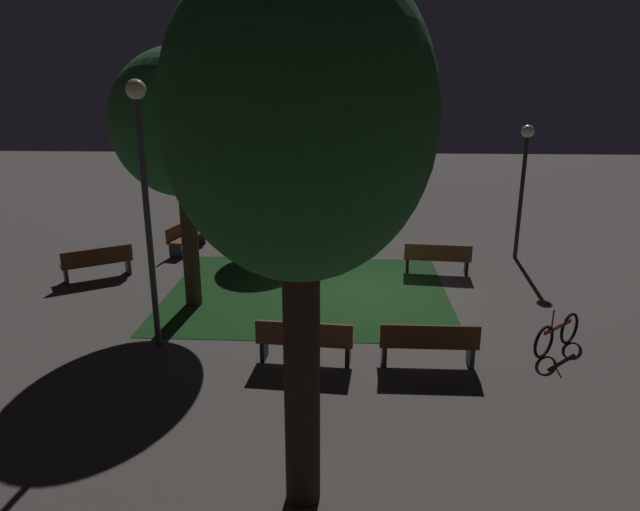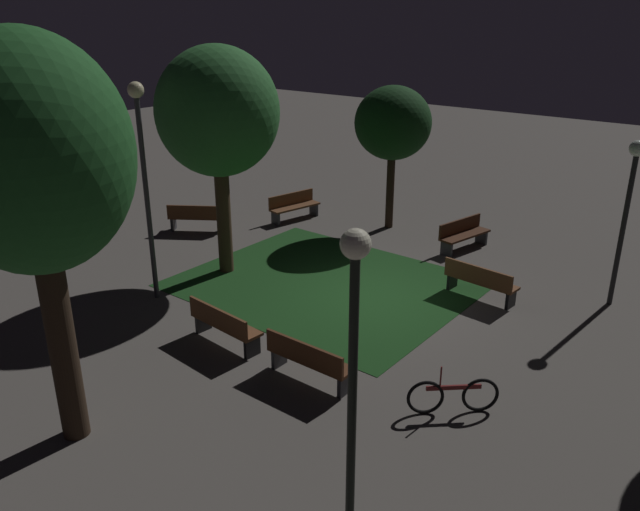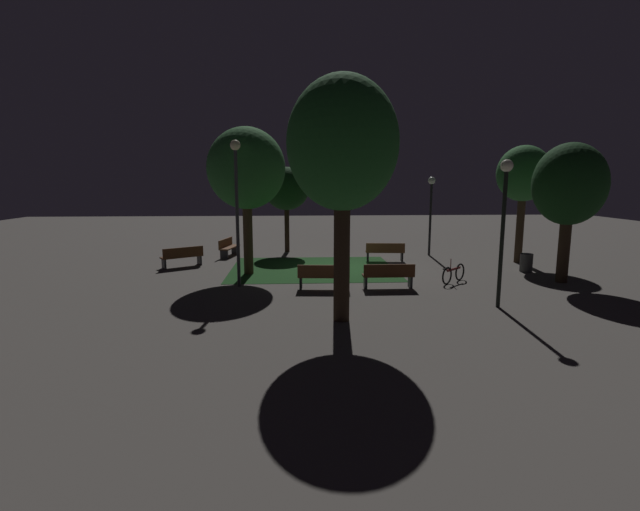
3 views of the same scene
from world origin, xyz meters
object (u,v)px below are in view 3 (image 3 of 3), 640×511
Objects in this scene: tree_right_canopy at (524,175)px; trash_bin at (526,263)px; tree_left_canopy at (286,189)px; tree_tall_center at (569,186)px; bench_lawn_edge at (182,256)px; bench_path_side at (389,275)px; bench_corner at (340,243)px; bench_back_row at (385,251)px; tree_back_right at (343,146)px; bench_by_lamp at (228,247)px; bicycle at (454,274)px; tree_lawn_side at (246,169)px; lamp_post_near_wall at (236,190)px; bench_front_right at (324,276)px; lamp_post_plaza_west at (504,208)px; lamp_post_plaza_east at (431,201)px.

tree_right_canopy is 4.26m from trash_bin.
tree_left_canopy is 5.92× the size of trash_bin.
bench_lawn_edge is at bearing 165.37° from tree_tall_center.
bench_corner is at bearing 96.36° from bench_path_side.
bench_back_row is 10.35m from tree_back_right.
bench_by_lamp reaches higher than trash_bin.
tree_lawn_side is at bearing 165.11° from bicycle.
bicycle is at bearing -51.27° from tree_left_canopy.
bench_path_side is at bearing -6.56° from lamp_post_near_wall.
bench_front_right is 6.22m from lamp_post_plaza_west.
tree_tall_center reaches higher than lamp_post_plaza_east.
lamp_post_near_wall reaches higher than lamp_post_plaza_west.
lamp_post_plaza_west reaches higher than bench_by_lamp.
bench_corner reaches higher than trash_bin.
bench_by_lamp is 0.43× the size of lamp_post_plaza_west.
tree_tall_center reaches higher than lamp_post_plaza_west.
tree_lawn_side is at bearing -154.06° from lamp_post_plaza_east.
bench_front_right is 0.41× the size of tree_left_canopy.
tree_left_canopy is (-2.76, 0.37, 2.82)m from bench_corner.
tree_left_canopy is 13.07m from tree_tall_center.
bench_back_row is at bearing 140.33° from tree_tall_center.
lamp_post_plaza_east is 10.94m from lamp_post_near_wall.
lamp_post_plaza_east is (10.13, -0.26, 2.24)m from bench_by_lamp.
lamp_post_near_wall is at bearing -179.83° from tree_tall_center.
bench_by_lamp is at bearing -170.75° from bench_corner.
bicycle is at bearing -153.34° from trash_bin.
trash_bin is at bearing 17.10° from bench_front_right.
tree_back_right reaches higher than bench_front_right.
bench_back_row is 2.44× the size of trash_bin.
trash_bin is at bearing -26.96° from bench_back_row.
tree_tall_center is 4.19m from tree_right_canopy.
lamp_post_plaza_west is (1.86, -7.96, 2.49)m from bench_back_row.
bench_front_right is 2.44× the size of trash_bin.
tree_right_canopy is 1.35× the size of lamp_post_plaza_east.
tree_back_right is at bearing -64.17° from tree_lawn_side.
bench_path_side is 2.40× the size of trash_bin.
bench_path_side is 0.97× the size of bench_by_lamp.
tree_left_canopy is 0.69× the size of tree_back_right.
bench_corner is 8.26m from bicycle.
tree_right_canopy is 7.01m from bicycle.
lamp_post_plaza_east is at bearing 25.94° from tree_lawn_side.
bench_corner is at bearing 115.23° from bicycle.
bench_back_row is 0.36× the size of lamp_post_near_wall.
trash_bin is (11.48, -0.19, -3.81)m from tree_lawn_side.
tree_lawn_side is (-1.47, -5.78, 0.88)m from tree_left_canopy.
lamp_post_near_wall is (-1.60, -8.01, 0.12)m from tree_left_canopy.
bench_front_right is at bearing -129.45° from lamp_post_plaza_east.
bench_by_lamp is at bearing 169.48° from tree_right_canopy.
bench_back_row is at bearing 80.12° from bench_path_side.
bench_path_side is at bearing -0.01° from bench_front_right.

